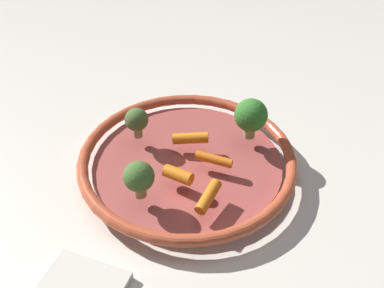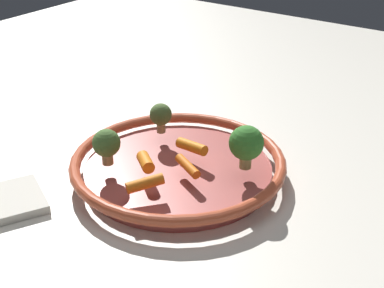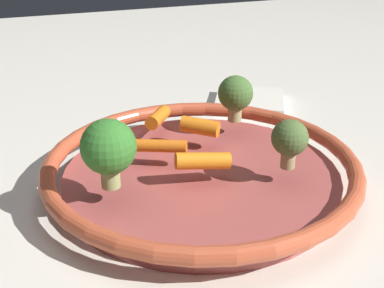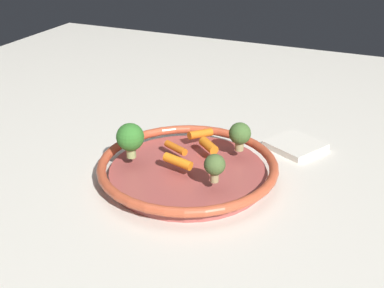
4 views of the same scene
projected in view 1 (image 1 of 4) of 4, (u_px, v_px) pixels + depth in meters
name	position (u px, v px, depth m)	size (l,w,h in m)	color
ground_plane	(187.00, 171.00, 0.75)	(2.09, 2.09, 0.00)	silver
serving_bowl	(187.00, 162.00, 0.73)	(0.36, 0.36, 0.04)	#A84C47
baby_carrot_left	(208.00, 197.00, 0.63)	(0.02, 0.02, 0.06)	orange
baby_carrot_center	(214.00, 159.00, 0.70)	(0.01, 0.01, 0.06)	orange
baby_carrot_near_rim	(191.00, 138.00, 0.74)	(0.02, 0.02, 0.06)	orange
baby_carrot_right	(178.00, 175.00, 0.67)	(0.02, 0.02, 0.05)	orange
broccoli_floret_small	(137.00, 120.00, 0.73)	(0.04, 0.04, 0.05)	tan
broccoli_floret_mid	(139.00, 177.00, 0.63)	(0.04, 0.04, 0.06)	tan
broccoli_floret_edge	(251.00, 116.00, 0.73)	(0.06, 0.06, 0.07)	#98A966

